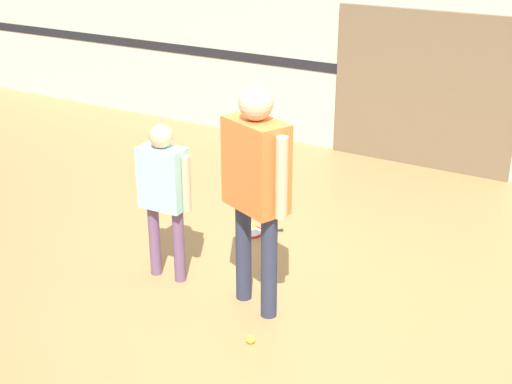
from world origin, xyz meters
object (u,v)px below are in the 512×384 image
object	(u,v)px
person_instructor	(256,177)
racket_spare_on_floor	(252,232)
tennis_ball_near_instructor	(250,339)
tennis_ball_by_spare_racket	(253,225)
person_student_left	(164,186)

from	to	relation	value
person_instructor	racket_spare_on_floor	xyz separation A→B (m)	(-0.69, 1.11, -1.08)
racket_spare_on_floor	tennis_ball_near_instructor	distance (m)	1.80
racket_spare_on_floor	tennis_ball_by_spare_racket	size ratio (longest dim) A/B	6.69
racket_spare_on_floor	tennis_ball_by_spare_racket	world-z (taller)	tennis_ball_by_spare_racket
person_student_left	tennis_ball_by_spare_racket	world-z (taller)	person_student_left
tennis_ball_by_spare_racket	tennis_ball_near_instructor	bearing A→B (deg)	-59.86
racket_spare_on_floor	tennis_ball_near_instructor	xyz separation A→B (m)	(0.91, -1.56, 0.02)
person_instructor	tennis_ball_by_spare_racket	xyz separation A→B (m)	(-0.74, 1.20, -1.06)
tennis_ball_near_instructor	tennis_ball_by_spare_racket	bearing A→B (deg)	120.14
person_student_left	tennis_ball_by_spare_racket	bearing A→B (deg)	81.17
person_student_left	racket_spare_on_floor	xyz separation A→B (m)	(0.19, 1.08, -0.82)
tennis_ball_by_spare_racket	person_student_left	bearing A→B (deg)	-96.58
person_instructor	person_student_left	size ratio (longest dim) A/B	1.32
person_student_left	tennis_ball_by_spare_racket	size ratio (longest dim) A/B	20.36
racket_spare_on_floor	person_instructor	bearing A→B (deg)	-95.49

